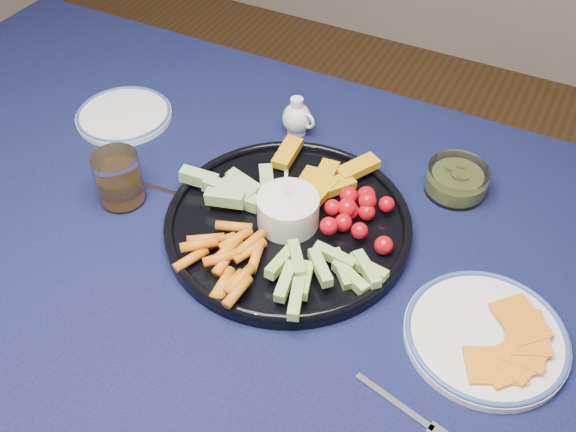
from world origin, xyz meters
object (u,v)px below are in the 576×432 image
at_px(creamer_pitcher, 297,118).
at_px(dining_table, 212,274).
at_px(crudite_platter, 286,219).
at_px(juice_tumbler, 120,181).
at_px(pickle_bowl, 456,181).
at_px(side_plate_extra, 124,115).
at_px(cheese_plate, 486,334).

bearing_deg(creamer_pitcher, dining_table, -90.08).
height_order(crudite_platter, juice_tumbler, crudite_platter).
bearing_deg(dining_table, crudite_platter, 38.13).
bearing_deg(dining_table, juice_tumbler, 174.96).
xyz_separation_m(pickle_bowl, side_plate_extra, (-0.65, -0.10, -0.01)).
relative_size(creamer_pitcher, side_plate_extra, 0.41).
relative_size(pickle_bowl, side_plate_extra, 0.56).
bearing_deg(crudite_platter, side_plate_extra, 163.90).
height_order(dining_table, crudite_platter, crudite_platter).
relative_size(crudite_platter, pickle_bowl, 3.81).
xyz_separation_m(creamer_pitcher, cheese_plate, (0.45, -0.30, -0.02)).
bearing_deg(side_plate_extra, cheese_plate, -13.45).
bearing_deg(creamer_pitcher, crudite_platter, -67.03).
distance_m(pickle_bowl, side_plate_extra, 0.66).
distance_m(dining_table, creamer_pitcher, 0.35).
distance_m(creamer_pitcher, juice_tumbler, 0.36).
distance_m(creamer_pitcher, pickle_bowl, 0.32).
bearing_deg(crudite_platter, cheese_plate, -10.13).
relative_size(crudite_platter, side_plate_extra, 2.15).
bearing_deg(juice_tumbler, dining_table, -5.04).
relative_size(creamer_pitcher, pickle_bowl, 0.72).
bearing_deg(juice_tumbler, pickle_bowl, 29.41).
bearing_deg(dining_table, side_plate_extra, 147.84).
bearing_deg(creamer_pitcher, juice_tumbler, -120.71).
bearing_deg(crudite_platter, dining_table, -141.87).
bearing_deg(cheese_plate, pickle_bowl, 114.88).
height_order(dining_table, pickle_bowl, pickle_bowl).
distance_m(crudite_platter, cheese_plate, 0.36).
bearing_deg(pickle_bowl, juice_tumbler, -150.59).
bearing_deg(creamer_pitcher, cheese_plate, -33.95).
xyz_separation_m(cheese_plate, side_plate_extra, (-0.78, 0.19, -0.00)).
distance_m(dining_table, pickle_bowl, 0.45).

